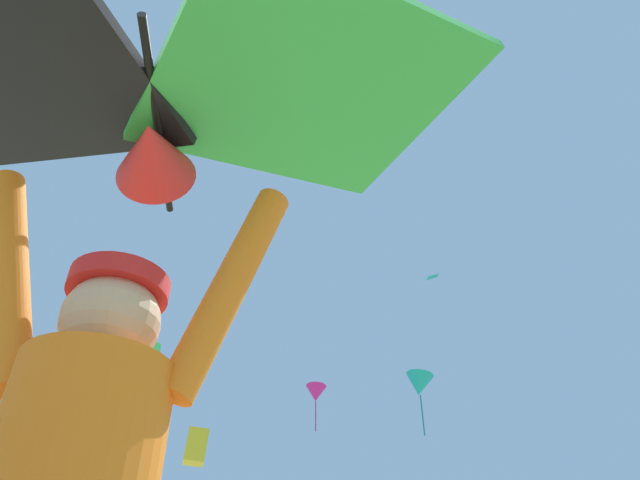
{
  "coord_description": "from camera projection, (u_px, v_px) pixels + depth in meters",
  "views": [
    {
      "loc": [
        0.85,
        -1.31,
        0.8
      ],
      "look_at": [
        0.11,
        2.1,
        3.48
      ],
      "focal_mm": 33.38,
      "sensor_mm": 36.0,
      "label": 1
    }
  ],
  "objects": [
    {
      "name": "held_stunt_kite",
      "position": [
        158.0,
        94.0,
        1.76
      ],
      "size": [
        1.94,
        1.3,
        0.42
      ],
      "color": "black"
    },
    {
      "name": "distant_kite_teal_high_left",
      "position": [
        419.0,
        385.0,
        27.52
      ],
      "size": [
        1.74,
        1.6,
        2.99
      ],
      "color": "#19B2AD"
    },
    {
      "name": "distant_kite_teal_mid_right",
      "position": [
        432.0,
        276.0,
        34.6
      ],
      "size": [
        0.94,
        0.94,
        0.36
      ],
      "color": "#19B2AD"
    },
    {
      "name": "distant_kite_magenta_overhead_distant",
      "position": [
        316.0,
        394.0,
        23.1
      ],
      "size": [
        0.88,
        0.85,
        1.82
      ],
      "color": "#DB2393"
    },
    {
      "name": "distant_kite_yellow_far_center",
      "position": [
        196.0,
        447.0,
        18.15
      ],
      "size": [
        0.89,
        0.83,
        1.05
      ],
      "color": "yellow"
    },
    {
      "name": "distant_kite_green_low_right",
      "position": [
        150.0,
        354.0,
        26.88
      ],
      "size": [
        0.77,
        0.91,
        1.13
      ],
      "color": "green"
    }
  ]
}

